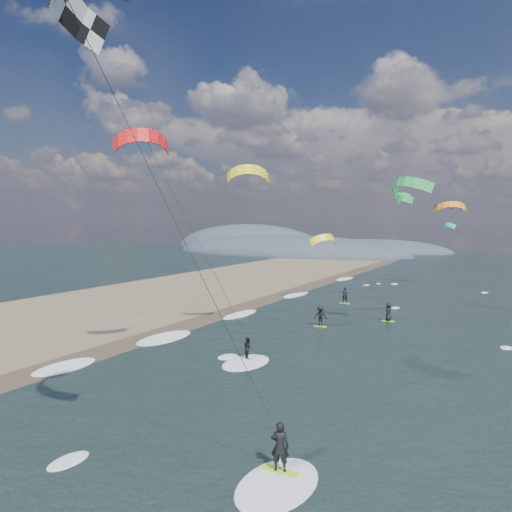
% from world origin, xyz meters
% --- Properties ---
extents(ground, '(260.00, 260.00, 0.00)m').
position_xyz_m(ground, '(0.00, 0.00, 0.00)').
color(ground, black).
rests_on(ground, ground).
extents(wet_sand_strip, '(3.00, 240.00, 0.00)m').
position_xyz_m(wet_sand_strip, '(-12.00, 10.00, 0.00)').
color(wet_sand_strip, '#382D23').
rests_on(wet_sand_strip, ground).
extents(coastal_hills, '(80.00, 41.00, 15.00)m').
position_xyz_m(coastal_hills, '(-44.84, 107.86, 0.00)').
color(coastal_hills, '#3D4756').
rests_on(coastal_hills, ground).
extents(kitesurfer_near_a, '(8.04, 9.42, 16.88)m').
position_xyz_m(kitesurfer_near_a, '(2.90, -4.28, 13.13)').
color(kitesurfer_near_a, '#A7ED29').
rests_on(kitesurfer_near_a, ground).
extents(kitesurfer_near_b, '(6.69, 8.94, 15.07)m').
position_xyz_m(kitesurfer_near_b, '(-4.38, 8.95, 9.28)').
color(kitesurfer_near_b, '#A7ED29').
rests_on(kitesurfer_near_b, ground).
extents(far_kitesurfers, '(7.61, 13.01, 1.80)m').
position_xyz_m(far_kitesurfers, '(-0.66, 28.44, 0.88)').
color(far_kitesurfers, '#A7ED29').
rests_on(far_kitesurfers, ground).
extents(bg_kite_field, '(14.51, 74.89, 7.14)m').
position_xyz_m(bg_kite_field, '(0.21, 52.45, 11.29)').
color(bg_kite_field, teal).
rests_on(bg_kite_field, ground).
extents(shoreline_surf, '(2.40, 79.40, 0.11)m').
position_xyz_m(shoreline_surf, '(-10.80, 14.75, 0.00)').
color(shoreline_surf, white).
rests_on(shoreline_surf, ground).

